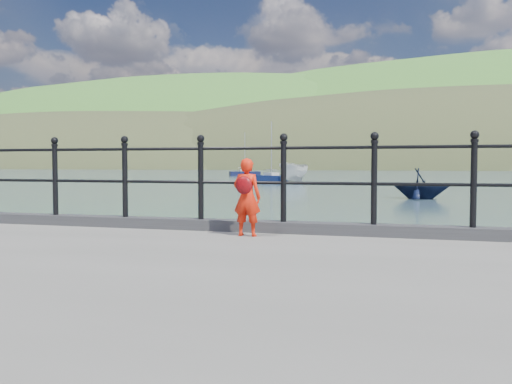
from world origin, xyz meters
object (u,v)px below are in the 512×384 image
(sailboat_left, at_px, (245,174))
(sailboat_port, at_px, (271,179))
(launch_navy, at_px, (421,183))
(child, at_px, (247,197))
(railing, at_px, (241,172))
(launch_white, at_px, (294,172))

(sailboat_left, bearing_deg, sailboat_port, -95.72)
(launch_navy, bearing_deg, child, -167.39)
(child, xyz_separation_m, sailboat_left, (-23.45, 75.54, -1.17))
(railing, height_order, sailboat_left, sailboat_left)
(railing, bearing_deg, sailboat_left, 107.19)
(sailboat_left, relative_size, sailboat_port, 1.07)
(launch_navy, distance_m, sailboat_left, 57.39)
(child, relative_size, launch_navy, 0.31)
(railing, bearing_deg, launch_navy, 83.43)
(child, bearing_deg, launch_white, -75.61)
(railing, xyz_separation_m, launch_navy, (2.75, 23.89, -0.97))
(launch_white, bearing_deg, sailboat_left, 128.03)
(railing, bearing_deg, sailboat_port, 103.94)
(launch_white, bearing_deg, launch_navy, -52.07)
(railing, height_order, launch_white, railing)
(launch_navy, relative_size, sailboat_left, 0.46)
(launch_navy, bearing_deg, railing, -168.04)
(sailboat_left, distance_m, sailboat_port, 28.83)
(railing, distance_m, sailboat_port, 49.98)
(launch_navy, relative_size, sailboat_port, 0.49)
(launch_white, xyz_separation_m, sailboat_left, (-13.78, 27.08, -0.70))
(launch_white, height_order, sailboat_left, sailboat_left)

